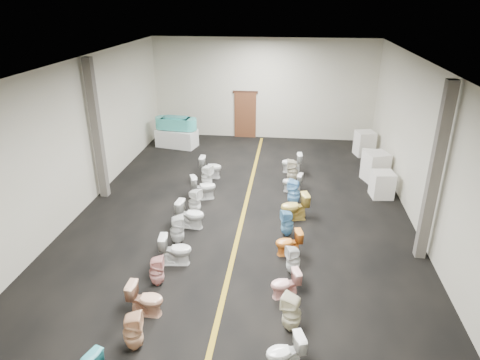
% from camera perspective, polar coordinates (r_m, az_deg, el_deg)
% --- Properties ---
extents(floor, '(16.00, 16.00, 0.00)m').
position_cam_1_polar(floor, '(12.96, 0.35, -4.99)').
color(floor, black).
rests_on(floor, ground).
extents(ceiling, '(16.00, 16.00, 0.00)m').
position_cam_1_polar(ceiling, '(11.52, 0.40, 15.09)').
color(ceiling, black).
rests_on(ceiling, ground).
extents(wall_back, '(10.00, 0.00, 10.00)m').
position_cam_1_polar(wall_back, '(19.76, 3.10, 11.98)').
color(wall_back, beige).
rests_on(wall_back, ground).
extents(wall_left, '(0.00, 16.00, 16.00)m').
position_cam_1_polar(wall_left, '(13.54, -21.24, 4.98)').
color(wall_left, beige).
rests_on(wall_left, ground).
extents(wall_right, '(0.00, 16.00, 16.00)m').
position_cam_1_polar(wall_right, '(12.54, 23.74, 3.18)').
color(wall_right, beige).
rests_on(wall_right, ground).
extents(aisle_stripe, '(0.12, 15.60, 0.01)m').
position_cam_1_polar(aisle_stripe, '(12.96, 0.35, -4.98)').
color(aisle_stripe, olive).
rests_on(aisle_stripe, floor).
extents(back_door, '(1.00, 0.10, 2.10)m').
position_cam_1_polar(back_door, '(20.04, 0.70, 8.65)').
color(back_door, '#562D19').
rests_on(back_door, floor).
extents(door_frame, '(1.15, 0.08, 0.10)m').
position_cam_1_polar(door_frame, '(19.80, 0.72, 11.65)').
color(door_frame, '#331C11').
rests_on(door_frame, back_door).
extents(column_left, '(0.25, 0.25, 4.50)m').
position_cam_1_polar(column_left, '(14.28, -18.56, 6.27)').
color(column_left, '#59544C').
rests_on(column_left, floor).
extents(column_right, '(0.25, 0.25, 4.50)m').
position_cam_1_polar(column_right, '(11.13, 24.49, 0.58)').
color(column_right, '#59544C').
rests_on(column_right, floor).
extents(display_table, '(1.86, 1.19, 0.76)m').
position_cam_1_polar(display_table, '(19.10, -8.41, 5.56)').
color(display_table, silver).
rests_on(display_table, floor).
extents(bathtub, '(1.85, 0.80, 0.55)m').
position_cam_1_polar(bathtub, '(18.90, -8.53, 7.54)').
color(bathtub, '#40B9AE').
rests_on(bathtub, display_table).
extents(appliance_crate_a, '(0.75, 0.75, 0.87)m').
position_cam_1_polar(appliance_crate_a, '(14.84, 18.42, -0.57)').
color(appliance_crate_a, silver).
rests_on(appliance_crate_a, floor).
extents(appliance_crate_b, '(0.98, 0.98, 1.05)m').
position_cam_1_polar(appliance_crate_b, '(16.05, 17.61, 1.71)').
color(appliance_crate_b, silver).
rests_on(appliance_crate_b, floor).
extents(appliance_crate_c, '(0.73, 0.73, 0.75)m').
position_cam_1_polar(appliance_crate_c, '(17.03, 17.00, 2.49)').
color(appliance_crate_c, silver).
rests_on(appliance_crate_c, floor).
extents(appliance_crate_d, '(0.86, 0.86, 1.01)m').
position_cam_1_polar(appliance_crate_d, '(18.55, 16.26, 4.71)').
color(appliance_crate_d, white).
rests_on(appliance_crate_d, floor).
extents(toilet_left_1, '(0.43, 0.43, 0.81)m').
position_cam_1_polar(toilet_left_1, '(8.70, -14.07, -19.01)').
color(toilet_left_1, '#DDA87E').
rests_on(toilet_left_1, floor).
extents(toilet_left_2, '(0.74, 0.43, 0.75)m').
position_cam_1_polar(toilet_left_2, '(9.42, -12.44, -15.24)').
color(toilet_left_2, tan).
rests_on(toilet_left_2, floor).
extents(toilet_left_3, '(0.39, 0.39, 0.74)m').
position_cam_1_polar(toilet_left_3, '(10.17, -11.05, -11.86)').
color(toilet_left_3, '#DB9792').
rests_on(toilet_left_3, floor).
extents(toilet_left_4, '(0.82, 0.53, 0.79)m').
position_cam_1_polar(toilet_left_4, '(10.81, -8.56, -9.15)').
color(toilet_left_4, silver).
rests_on(toilet_left_4, floor).
extents(toilet_left_5, '(0.48, 0.47, 0.83)m').
position_cam_1_polar(toilet_left_5, '(11.61, -8.38, -6.59)').
color(toilet_left_5, silver).
rests_on(toilet_left_5, floor).
extents(toilet_left_6, '(0.84, 0.54, 0.81)m').
position_cam_1_polar(toilet_left_6, '(12.35, -6.60, -4.56)').
color(toilet_left_6, silver).
rests_on(toilet_left_6, floor).
extents(toilet_left_7, '(0.48, 0.48, 0.82)m').
position_cam_1_polar(toilet_left_7, '(13.07, -6.05, -2.86)').
color(toilet_left_7, white).
rests_on(toilet_left_7, floor).
extents(toilet_left_8, '(0.93, 0.74, 0.83)m').
position_cam_1_polar(toilet_left_8, '(13.99, -4.92, -0.94)').
color(toilet_left_8, silver).
rests_on(toilet_left_8, floor).
extents(toilet_left_9, '(0.49, 0.48, 0.83)m').
position_cam_1_polar(toilet_left_9, '(14.79, -4.46, 0.46)').
color(toilet_left_9, white).
rests_on(toilet_left_9, floor).
extents(toilet_left_10, '(0.79, 0.46, 0.80)m').
position_cam_1_polar(toilet_left_10, '(15.63, -3.93, 1.73)').
color(toilet_left_10, silver).
rests_on(toilet_left_10, floor).
extents(toilet_right_1, '(0.78, 0.60, 0.70)m').
position_cam_1_polar(toilet_right_1, '(8.21, 6.00, -21.92)').
color(toilet_right_1, white).
rests_on(toilet_right_1, floor).
extents(toilet_right_2, '(0.49, 0.49, 0.84)m').
position_cam_1_polar(toilet_right_2, '(8.88, 6.90, -17.20)').
color(toilet_right_2, beige).
rests_on(toilet_right_2, floor).
extents(toilet_right_3, '(0.74, 0.56, 0.66)m').
position_cam_1_polar(toilet_right_3, '(9.72, 6.04, -13.64)').
color(toilet_right_3, '#F9B6AD').
rests_on(toilet_right_3, floor).
extents(toilet_right_4, '(0.44, 0.43, 0.73)m').
position_cam_1_polar(toilet_right_4, '(10.44, 7.10, -10.56)').
color(toilet_right_4, white).
rests_on(toilet_right_4, floor).
extents(toilet_right_5, '(0.75, 0.54, 0.69)m').
position_cam_1_polar(toilet_right_5, '(11.13, 6.49, -8.32)').
color(toilet_right_5, orange).
rests_on(toilet_right_5, floor).
extents(toilet_right_6, '(0.44, 0.43, 0.76)m').
position_cam_1_polar(toilet_right_6, '(11.94, 6.31, -5.74)').
color(toilet_right_6, '#60A1CC').
rests_on(toilet_right_6, floor).
extents(toilet_right_7, '(0.91, 0.66, 0.83)m').
position_cam_1_polar(toilet_right_7, '(12.77, 7.28, -3.57)').
color(toilet_right_7, gold).
rests_on(toilet_right_7, floor).
extents(toilet_right_8, '(0.47, 0.46, 0.86)m').
position_cam_1_polar(toilet_right_8, '(13.63, 7.19, -1.66)').
color(toilet_right_8, '#7BBFF4').
rests_on(toilet_right_8, floor).
extents(toilet_right_9, '(0.75, 0.53, 0.69)m').
position_cam_1_polar(toilet_right_9, '(14.55, 6.99, -0.34)').
color(toilet_right_9, silver).
rests_on(toilet_right_9, floor).
extents(toilet_right_10, '(0.40, 0.39, 0.84)m').
position_cam_1_polar(toilet_right_10, '(15.32, 7.00, 1.21)').
color(toilet_right_10, beige).
rests_on(toilet_right_10, floor).
extents(toilet_right_11, '(0.77, 0.47, 0.76)m').
position_cam_1_polar(toilet_right_11, '(16.19, 6.91, 2.30)').
color(toilet_right_11, white).
rests_on(toilet_right_11, floor).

